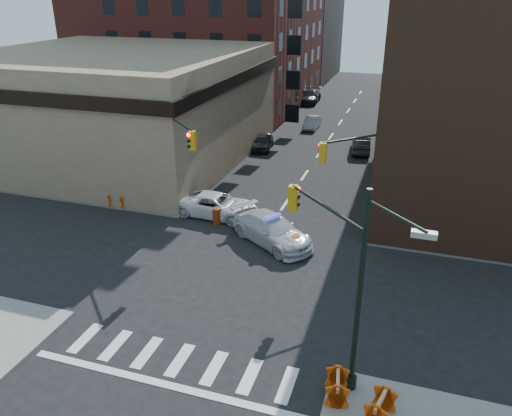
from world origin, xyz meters
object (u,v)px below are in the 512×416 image
Objects in this scene: parked_car_wfar at (312,122)px; barrel_road at (294,244)px; pedestrian_b at (152,192)px; barricade_se_a at (380,408)px; barricade_nw_a at (184,199)px; police_car at (272,230)px; barrel_bank at (217,216)px; pickup at (217,205)px; parked_car_enear at (361,144)px; parked_car_wnear at (263,142)px; pedestrian_a at (160,199)px.

barrel_road is at bearing -80.32° from parked_car_wfar.
barrel_road is at bearing -39.46° from pedestrian_b.
barricade_se_a is 1.10× the size of barricade_nw_a.
police_car is 4.74× the size of barricade_nw_a.
barrel_bank is at bearing -13.96° from barricade_nw_a.
pickup is 1.18m from barrel_bank.
barricade_nw_a is (-3.16, 1.71, 0.07)m from barrel_bank.
barrel_road reaches higher than barrel_bank.
barricade_nw_a is (-8.74, 3.90, 0.06)m from barrel_road.
barricade_se_a reaches higher than barrel_road.
barrel_bank is (-6.82, -18.05, -0.20)m from parked_car_enear.
police_car is 18.61m from parked_car_wnear.
parked_car_wfar is at bearing 88.06° from barrel_bank.
parked_car_wnear is 15.93m from pedestrian_a.
barrel_road is at bearing -81.42° from police_car.
barrel_road is (-1.24, -20.24, -0.19)m from parked_car_enear.
pedestrian_b is 1.66× the size of barrel_road.
police_car reaches higher than pickup.
pickup is 3.86m from pedestrian_a.
pedestrian_a is 1.29m from pedestrian_b.
parked_car_wnear is at bearing 97.64° from pedestrian_a.
parked_car_wnear is 32.16m from barricade_se_a.
barricade_nw_a is at bearing -101.99° from parked_car_wnear.
pedestrian_b is at bearing 63.63° from barricade_se_a.
police_car is 1.29× the size of parked_car_enear.
police_car is at bearing -38.01° from pedestrian_b.
parked_car_enear is (7.26, 16.98, -0.02)m from pickup.
police_car is at bearing 3.23° from pedestrian_a.
parked_car_enear is 2.48× the size of pedestrian_b.
pedestrian_a is at bearing 165.25° from barrel_road.
pickup is 3.03× the size of pedestrian_b.
barrel_bank is (-4.03, 1.45, -0.30)m from police_car.
parked_car_wnear is 3.78× the size of barrel_bank.
pedestrian_b is (-1.05, 0.75, 0.07)m from pedestrian_a.
police_car reaches higher than barrel_bank.
parked_car_wfar reaches higher than barricade_se_a.
pickup is 3.27× the size of pedestrian_a.
police_car reaches higher than parked_car_enear.
parked_car_enear is at bearing 31.98° from pedestrian_b.
parked_car_enear is at bearing 22.54° from barricade_se_a.
parked_car_enear is at bearing -48.91° from parked_car_wfar.
parked_car_enear is at bearing 86.50° from barrel_road.
parked_car_enear is 4.11× the size of barrel_road.
police_car is 19.70m from parked_car_enear.
parked_car_wfar is at bearing 94.13° from pedestrian_a.
parked_car_wnear is at bearing 55.11° from pedestrian_b.
pedestrian_a is (-3.80, -0.67, 0.23)m from pickup.
pedestrian_a is 1.24× the size of barricade_se_a.
pickup is 15.17m from parked_car_wnear.
parked_car_wnear is 9.12m from parked_car_wfar.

